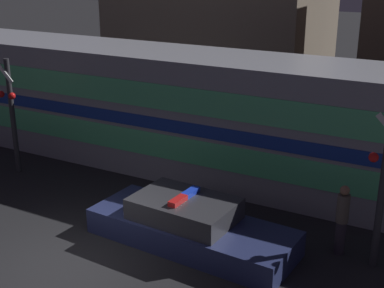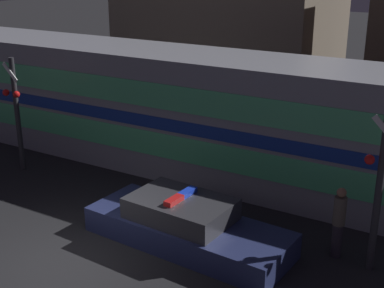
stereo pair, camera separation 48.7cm
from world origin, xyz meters
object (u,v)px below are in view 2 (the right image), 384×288
at_px(pedestrian, 339,222).
at_px(police_car, 186,226).
at_px(crossing_signal_near, 379,186).
at_px(train, 195,113).

bearing_deg(pedestrian, police_car, -158.97).
bearing_deg(police_car, pedestrian, 24.56).
distance_m(pedestrian, crossing_signal_near, 1.36).
bearing_deg(train, pedestrian, -28.34).
xyz_separation_m(train, pedestrian, (5.38, -2.90, -0.98)).
height_order(train, pedestrian, train).
height_order(pedestrian, crossing_signal_near, crossing_signal_near).
height_order(police_car, pedestrian, pedestrian).
bearing_deg(crossing_signal_near, train, 153.47).
relative_size(train, pedestrian, 12.35).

